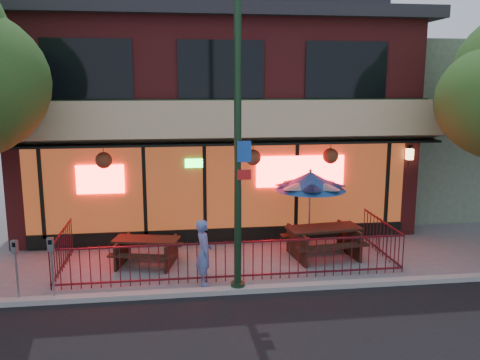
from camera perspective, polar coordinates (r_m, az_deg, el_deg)
The scene contains 12 objects.
ground at distance 12.13m, azimuth -0.49°, elevation -11.60°, with size 80.00×80.00×0.00m, color gray.
curb at distance 11.65m, azimuth -0.18°, elevation -12.25°, with size 80.00×0.25×0.12m, color #999993.
restaurant_building at distance 18.30m, azimuth -3.32°, elevation 9.23°, with size 12.96×9.49×8.05m.
neighbor_building at distance 21.57m, azimuth 21.30°, elevation 5.76°, with size 6.00×7.00×6.00m, color gray.
patio_fence at distance 12.38m, azimuth -0.79°, elevation -8.01°, with size 8.44×2.62×1.00m.
street_light at distance 10.92m, azimuth -0.24°, elevation 3.04°, with size 0.43×0.32×7.00m.
picnic_table_left at distance 13.40m, azimuth -10.47°, elevation -7.47°, with size 1.90×1.62×0.71m.
picnic_table_right at distance 13.91m, azimuth 9.35°, elevation -6.37°, with size 2.12×1.72×0.84m.
patio_umbrella at distance 14.31m, azimuth 7.89°, elevation -0.09°, with size 2.00×2.00×2.28m.
pedestrian at distance 11.89m, azimuth -4.09°, elevation -8.10°, with size 0.57×0.37×1.55m, color #576FAF.
parking_meter_near at distance 11.63m, azimuth -20.40°, elevation -8.26°, with size 0.13×0.11×1.42m.
parking_meter_far at distance 11.82m, azimuth -23.88°, elevation -8.30°, with size 0.15×0.14×1.39m.
Camera 1 is at (-1.39, -11.13, 4.62)m, focal length 38.00 mm.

